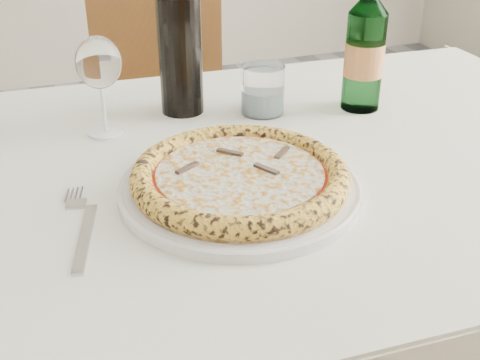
{
  "coord_description": "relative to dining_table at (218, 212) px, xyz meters",
  "views": [
    {
      "loc": [
        -0.16,
        -0.48,
        1.17
      ],
      "look_at": [
        0.09,
        0.19,
        0.78
      ],
      "focal_mm": 45.0,
      "sensor_mm": 36.0,
      "label": 1
    }
  ],
  "objects": [
    {
      "name": "dining_table",
      "position": [
        0.0,
        0.0,
        0.0
      ],
      "size": [
        1.48,
        0.92,
        0.76
      ],
      "color": "brown",
      "rests_on": "floor"
    },
    {
      "name": "chair_far",
      "position": [
        0.1,
        0.81,
        -0.14
      ],
      "size": [
        0.46,
        0.46,
        0.93
      ],
      "color": "brown",
      "rests_on": "floor"
    },
    {
      "name": "plate",
      "position": [
        0.0,
        -0.1,
        0.1
      ],
      "size": [
        0.33,
        0.33,
        0.02
      ],
      "color": "white",
      "rests_on": "dining_table"
    },
    {
      "name": "pizza",
      "position": [
        -0.0,
        -0.1,
        0.11
      ],
      "size": [
        0.3,
        0.3,
        0.03
      ],
      "color": "tan",
      "rests_on": "plate"
    },
    {
      "name": "fork",
      "position": [
        -0.22,
        -0.11,
        0.09
      ],
      "size": [
        0.05,
        0.21,
        0.0
      ],
      "color": "#B0B0B0",
      "rests_on": "dining_table"
    },
    {
      "name": "wine_glass",
      "position": [
        -0.14,
        0.17,
        0.21
      ],
      "size": [
        0.07,
        0.07,
        0.16
      ],
      "color": "white",
      "rests_on": "dining_table"
    },
    {
      "name": "tumbler",
      "position": [
        0.14,
        0.16,
        0.13
      ],
      "size": [
        0.08,
        0.08,
        0.09
      ],
      "color": "white",
      "rests_on": "dining_table"
    },
    {
      "name": "beer_bottle",
      "position": [
        0.32,
        0.12,
        0.2
      ],
      "size": [
        0.07,
        0.07,
        0.27
      ],
      "color": "#478253",
      "rests_on": "dining_table"
    },
    {
      "name": "wine_bottle",
      "position": [
        0.01,
        0.22,
        0.22
      ],
      "size": [
        0.08,
        0.08,
        0.31
      ],
      "color": "black",
      "rests_on": "dining_table"
    }
  ]
}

